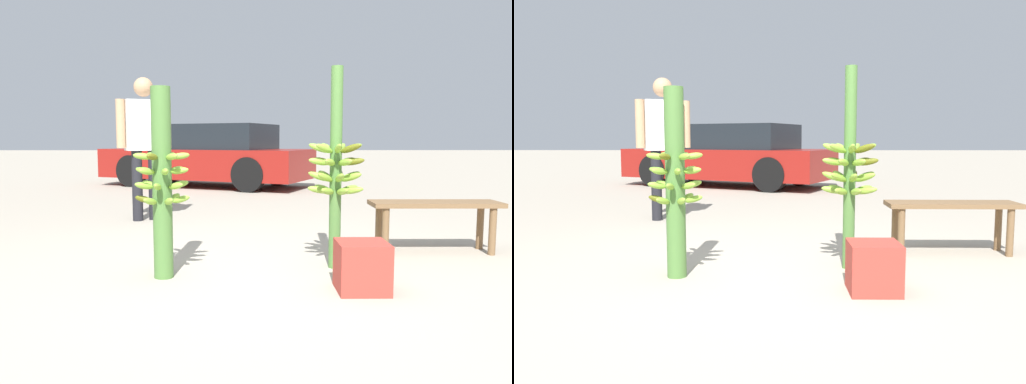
{
  "view_description": "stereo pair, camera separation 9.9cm",
  "coord_description": "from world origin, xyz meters",
  "views": [
    {
      "loc": [
        -0.08,
        -3.29,
        0.99
      ],
      "look_at": [
        -0.03,
        0.59,
        0.58
      ],
      "focal_mm": 35.0,
      "sensor_mm": 36.0,
      "label": 1
    },
    {
      "loc": [
        0.02,
        -3.29,
        0.99
      ],
      "look_at": [
        -0.03,
        0.59,
        0.58
      ],
      "focal_mm": 35.0,
      "sensor_mm": 36.0,
      "label": 2
    }
  ],
  "objects": [
    {
      "name": "vendor_person",
      "position": [
        -1.36,
        2.77,
        1.02
      ],
      "size": [
        0.64,
        0.39,
        1.72
      ],
      "rotation": [
        0.0,
        0.0,
        -2.69
      ],
      "color": "black",
      "rests_on": "ground_plane"
    },
    {
      "name": "banana_stalk_left",
      "position": [
        -0.7,
        0.22,
        0.68
      ],
      "size": [
        0.4,
        0.4,
        1.35
      ],
      "color": "#4C7A38",
      "rests_on": "ground_plane"
    },
    {
      "name": "produce_crate",
      "position": [
        0.65,
        -0.12,
        0.16
      ],
      "size": [
        0.33,
        0.33,
        0.33
      ],
      "color": "#B2382D",
      "rests_on": "ground_plane"
    },
    {
      "name": "banana_stalk_center",
      "position": [
        0.57,
        0.48,
        0.76
      ],
      "size": [
        0.43,
        0.43,
        1.53
      ],
      "color": "#4C7A38",
      "rests_on": "ground_plane"
    },
    {
      "name": "market_bench",
      "position": [
        1.53,
        1.0,
        0.36
      ],
      "size": [
        1.12,
        0.33,
        0.45
      ],
      "rotation": [
        0.0,
        0.0,
        -0.01
      ],
      "color": "brown",
      "rests_on": "ground_plane"
    },
    {
      "name": "parked_car",
      "position": [
        -0.97,
        7.17,
        0.63
      ],
      "size": [
        4.61,
        3.3,
        1.28
      ],
      "rotation": [
        0.0,
        0.0,
        1.14
      ],
      "color": "maroon",
      "rests_on": "ground_plane"
    },
    {
      "name": "ground_plane",
      "position": [
        0.0,
        0.0,
        0.0
      ],
      "size": [
        80.0,
        80.0,
        0.0
      ],
      "primitive_type": "plane",
      "color": "#A89E8C"
    }
  ]
}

